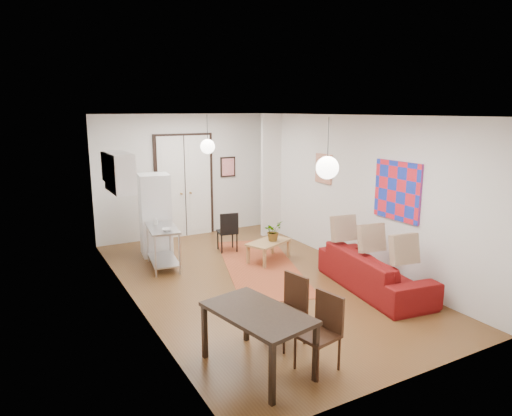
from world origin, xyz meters
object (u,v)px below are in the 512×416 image
dining_chair_near (282,304)px  dining_chair_far (313,325)px  dining_table (258,318)px  coffee_table (269,244)px  kitchen_counter (163,243)px  black_side_chair (225,227)px  fridge (155,215)px  sofa (374,271)px

dining_chair_near → dining_chair_far: size_ratio=1.00×
dining_table → dining_chair_far: bearing=-23.5°
coffee_table → dining_chair_near: 3.27m
coffee_table → dining_chair_near: dining_chair_near is taller
coffee_table → kitchen_counter: bearing=162.5°
kitchen_counter → dining_chair_near: size_ratio=1.23×
dining_table → dining_chair_far: (0.60, -0.26, -0.13)m
kitchen_counter → dining_chair_near: dining_chair_near is taller
coffee_table → kitchen_counter: size_ratio=0.94×
dining_chair_far → black_side_chair: dining_chair_far is taller
fridge → dining_table: size_ratio=1.18×
dining_table → black_side_chair: bearing=69.5°
fridge → dining_chair_near: fridge is taller
kitchen_counter → black_side_chair: 1.61m
coffee_table → dining_chair_far: 3.90m
sofa → fridge: size_ratio=1.34×
kitchen_counter → fridge: (0.13, 0.89, 0.35)m
sofa → dining_chair_near: dining_chair_near is taller
fridge → dining_chair_far: (0.35, -5.11, -0.33)m
fridge → dining_chair_near: size_ratio=1.89×
dining_chair_near → dining_chair_far: same height
kitchen_counter → dining_table: size_ratio=0.77×
kitchen_counter → dining_chair_near: bearing=-74.2°
sofa → kitchen_counter: size_ratio=2.05×
sofa → black_side_chair: 3.48m
coffee_table → black_side_chair: (-0.45, 1.09, 0.15)m
dining_table → black_side_chair: size_ratio=1.66×
dining_chair_near → black_side_chair: 4.12m
dining_chair_far → fridge: bearing=172.2°
black_side_chair → dining_table: bearing=79.1°
sofa → black_side_chair: size_ratio=2.63×
coffee_table → dining_chair_near: bearing=-117.4°
dining_chair_near → coffee_table: bearing=140.8°
fridge → black_side_chair: bearing=-9.2°
sofa → coffee_table: (-0.80, 2.16, 0.02)m
dining_table → black_side_chair: (1.66, 4.42, -0.14)m
dining_table → dining_chair_far: size_ratio=1.60×
kitchen_counter → black_side_chair: size_ratio=1.28×
kitchen_counter → fridge: 0.97m
dining_chair_far → dining_table: bearing=-125.2°
kitchen_counter → fridge: bearing=89.5°
fridge → dining_table: bearing=-85.0°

